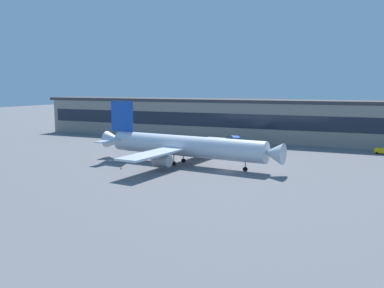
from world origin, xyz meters
name	(u,v)px	position (x,y,z in m)	size (l,w,h in m)	color
ground_plane	(227,172)	(0.00, 0.00, 0.00)	(600.00, 600.00, 0.00)	slate
terminal_building	(280,121)	(0.00, 59.34, 7.77)	(203.07, 17.04, 15.50)	gray
airliner	(183,146)	(-13.60, 3.93, 4.98)	(53.34, 45.56, 16.33)	silver
pushback_tractor	(383,151)	(34.97, 43.78, 1.05)	(5.23, 3.53, 1.75)	yellow
stair_truck	(236,141)	(-10.81, 40.10, 1.98)	(4.89, 6.43, 3.55)	#2651A5
traffic_cone_0	(121,168)	(-25.04, -8.01, 0.28)	(0.46, 0.46, 0.57)	#F2590C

